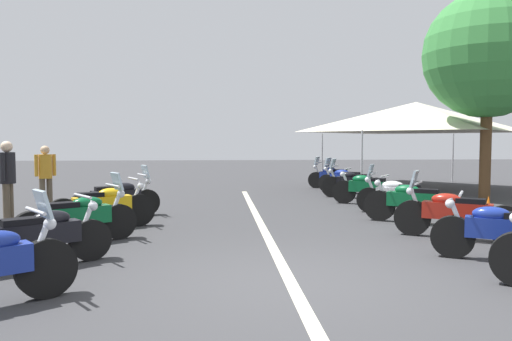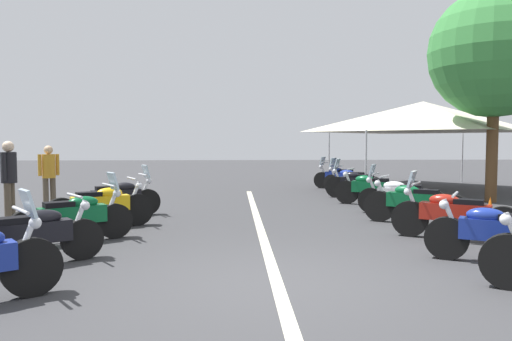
% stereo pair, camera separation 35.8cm
% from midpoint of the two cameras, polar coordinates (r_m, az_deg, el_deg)
% --- Properties ---
extents(ground_plane, '(80.00, 80.00, 0.00)m').
position_cam_midpoint_polar(ground_plane, '(6.21, 4.16, -13.04)').
color(ground_plane, '#38383A').
extents(lane_centre_stripe, '(15.71, 0.16, 0.01)m').
position_cam_midpoint_polar(lane_centre_stripe, '(9.34, 1.80, -7.41)').
color(lane_centre_stripe, beige).
rests_on(lane_centre_stripe, ground_plane).
extents(motorcycle_left_row_1, '(1.32, 1.76, 0.98)m').
position_cam_midpoint_polar(motorcycle_left_row_1, '(7.48, -23.52, -6.95)').
color(motorcycle_left_row_1, black).
rests_on(motorcycle_left_row_1, ground_plane).
extents(motorcycle_left_row_2, '(1.25, 1.84, 1.21)m').
position_cam_midpoint_polar(motorcycle_left_row_2, '(8.96, -19.36, -5.07)').
color(motorcycle_left_row_2, black).
rests_on(motorcycle_left_row_2, ground_plane).
extents(motorcycle_left_row_3, '(1.12, 1.98, 1.01)m').
position_cam_midpoint_polar(motorcycle_left_row_3, '(10.27, -16.65, -3.95)').
color(motorcycle_left_row_3, black).
rests_on(motorcycle_left_row_3, ground_plane).
extents(motorcycle_left_row_4, '(1.10, 1.91, 1.20)m').
position_cam_midpoint_polar(motorcycle_left_row_4, '(11.75, -15.00, -3.03)').
color(motorcycle_left_row_4, black).
rests_on(motorcycle_left_row_4, ground_plane).
extents(motorcycle_right_row_1, '(1.15, 1.82, 1.00)m').
position_cam_midpoint_polar(motorcycle_right_row_1, '(7.87, 27.54, -6.49)').
color(motorcycle_right_row_1, black).
rests_on(motorcycle_right_row_1, ground_plane).
extents(motorcycle_right_row_2, '(1.31, 1.94, 1.22)m').
position_cam_midpoint_polar(motorcycle_right_row_2, '(9.41, 23.02, -4.69)').
color(motorcycle_right_row_2, black).
rests_on(motorcycle_right_row_2, ground_plane).
extents(motorcycle_right_row_3, '(1.37, 1.91, 1.02)m').
position_cam_midpoint_polar(motorcycle_right_row_3, '(10.89, 18.93, -3.55)').
color(motorcycle_right_row_3, black).
rests_on(motorcycle_right_row_3, ground_plane).
extents(motorcycle_right_row_4, '(1.17, 1.90, 1.20)m').
position_cam_midpoint_polar(motorcycle_right_row_4, '(12.22, 17.31, -2.82)').
color(motorcycle_right_row_4, black).
rests_on(motorcycle_right_row_4, ground_plane).
extents(motorcycle_right_row_5, '(1.13, 1.82, 1.01)m').
position_cam_midpoint_polar(motorcycle_right_row_5, '(13.82, 13.93, -2.05)').
color(motorcycle_right_row_5, black).
rests_on(motorcycle_right_row_5, ground_plane).
extents(motorcycle_right_row_6, '(1.11, 1.84, 1.22)m').
position_cam_midpoint_polar(motorcycle_right_row_6, '(15.32, 12.35, -1.46)').
color(motorcycle_right_row_6, black).
rests_on(motorcycle_right_row_6, ground_plane).
extents(motorcycle_right_row_7, '(1.38, 1.73, 1.20)m').
position_cam_midpoint_polar(motorcycle_right_row_7, '(16.78, 11.62, -1.08)').
color(motorcycle_right_row_7, black).
rests_on(motorcycle_right_row_7, ground_plane).
extents(motorcycle_right_row_8, '(1.18, 1.79, 1.20)m').
position_cam_midpoint_polar(motorcycle_right_row_8, '(18.23, 10.24, -0.72)').
color(motorcycle_right_row_8, black).
rests_on(motorcycle_right_row_8, ground_plane).
extents(traffic_cone_0, '(0.36, 0.36, 0.61)m').
position_cam_midpoint_polar(traffic_cone_0, '(11.32, 26.47, -4.38)').
color(traffic_cone_0, orange).
rests_on(traffic_cone_0, ground_plane).
extents(bystander_2, '(0.53, 0.32, 1.77)m').
position_cam_midpoint_polar(bystander_2, '(11.57, -26.10, -0.47)').
color(bystander_2, brown).
rests_on(bystander_2, ground_plane).
extents(bystander_4, '(0.36, 0.44, 1.65)m').
position_cam_midpoint_polar(bystander_4, '(13.57, -22.34, -0.18)').
color(bystander_4, brown).
rests_on(bystander_4, ground_plane).
extents(roadside_tree_1, '(3.69, 3.69, 6.13)m').
position_cam_midpoint_polar(roadside_tree_1, '(15.90, 26.71, 12.16)').
color(roadside_tree_1, brown).
rests_on(roadside_tree_1, ground_plane).
extents(event_tent, '(6.37, 6.37, 3.20)m').
position_cam_midpoint_polar(event_tent, '(18.85, 19.45, 5.94)').
color(event_tent, beige).
rests_on(event_tent, ground_plane).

